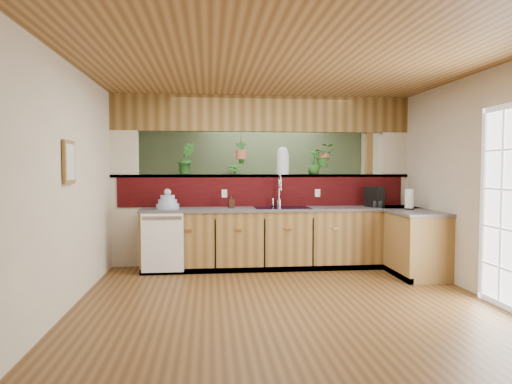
{
  "coord_description": "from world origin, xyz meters",
  "views": [
    {
      "loc": [
        -0.83,
        -5.7,
        1.49
      ],
      "look_at": [
        -0.17,
        0.7,
        1.15
      ],
      "focal_mm": 32.0,
      "sensor_mm": 36.0,
      "label": 1
    }
  ],
  "objects": [
    {
      "name": "ceiling",
      "position": [
        0.0,
        0.0,
        2.6
      ],
      "size": [
        4.6,
        7.0,
        0.01
      ],
      "primitive_type": "cube",
      "color": "brown",
      "rests_on": "ground"
    },
    {
      "name": "dish_stack",
      "position": [
        -1.43,
        0.98,
        0.99
      ],
      "size": [
        0.33,
        0.33,
        0.29
      ],
      "color": "#98A6C4",
      "rests_on": "countertop"
    },
    {
      "name": "sage_backwall",
      "position": [
        0.0,
        3.48,
        1.3
      ],
      "size": [
        4.55,
        0.02,
        2.55
      ],
      "primitive_type": "cube",
      "color": "#4E6243",
      "rests_on": "ground"
    },
    {
      "name": "shelving_console",
      "position": [
        -0.78,
        3.25,
        0.5
      ],
      "size": [
        1.7,
        0.81,
        1.09
      ],
      "primitive_type": "cube",
      "rotation": [
        0.0,
        0.0,
        -0.24
      ],
      "color": "black",
      "rests_on": "ground"
    },
    {
      "name": "wall_left",
      "position": [
        -2.3,
        0.0,
        1.3
      ],
      "size": [
        0.02,
        7.0,
        2.6
      ],
      "primitive_type": "cube",
      "color": "beige",
      "rests_on": "ground"
    },
    {
      "name": "coffee_maker",
      "position": [
        1.66,
        0.97,
        1.04
      ],
      "size": [
        0.16,
        0.28,
        0.31
      ],
      "rotation": [
        0.0,
        0.0,
        0.43
      ],
      "color": "black",
      "rests_on": "countertop"
    },
    {
      "name": "pass_through_ledge",
      "position": [
        0.0,
        1.35,
        1.37
      ],
      "size": [
        4.6,
        0.21,
        0.04
      ],
      "primitive_type": "cube",
      "color": "brown",
      "rests_on": "ground"
    },
    {
      "name": "french_door",
      "position": [
        2.27,
        -1.3,
        1.05
      ],
      "size": [
        0.06,
        1.02,
        2.16
      ],
      "primitive_type": "cube",
      "color": "white",
      "rests_on": "ground"
    },
    {
      "name": "hanging_plant_a",
      "position": [
        -0.34,
        1.35,
        1.85
      ],
      "size": [
        0.2,
        0.17,
        0.47
      ],
      "color": "brown",
      "rests_on": "header_beam"
    },
    {
      "name": "soap_dispenser",
      "position": [
        -0.51,
        1.03,
        1.0
      ],
      "size": [
        0.1,
        0.1,
        0.19
      ],
      "primitive_type": "imported",
      "rotation": [
        0.0,
        0.0,
        0.14
      ],
      "color": "#381F14",
      "rests_on": "countertop"
    },
    {
      "name": "paper_towel",
      "position": [
        2.0,
        0.51,
        1.04
      ],
      "size": [
        0.14,
        0.14,
        0.31
      ],
      "color": "black",
      "rests_on": "countertop"
    },
    {
      "name": "glass_jar",
      "position": [
        0.31,
        1.35,
        1.6
      ],
      "size": [
        0.19,
        0.19,
        0.43
      ],
      "color": "silver",
      "rests_on": "pass_through_ledge"
    },
    {
      "name": "wall_front",
      "position": [
        0.0,
        -3.5,
        1.3
      ],
      "size": [
        4.6,
        0.02,
        2.6
      ],
      "primitive_type": "cube",
      "color": "beige",
      "rests_on": "ground"
    },
    {
      "name": "countertop",
      "position": [
        0.84,
        0.87,
        0.45
      ],
      "size": [
        4.14,
        1.52,
        0.9
      ],
      "color": "brown",
      "rests_on": "ground"
    },
    {
      "name": "ledge_plant_right",
      "position": [
        0.81,
        1.35,
        1.58
      ],
      "size": [
        0.22,
        0.22,
        0.38
      ],
      "primitive_type": "imported",
      "rotation": [
        0.0,
        0.0,
        0.03
      ],
      "color": "#21541D",
      "rests_on": "pass_through_ledge"
    },
    {
      "name": "pass_through_partition",
      "position": [
        0.03,
        1.35,
        1.19
      ],
      "size": [
        4.6,
        0.21,
        2.6
      ],
      "color": "beige",
      "rests_on": "ground"
    },
    {
      "name": "framed_print",
      "position": [
        -2.27,
        -0.8,
        1.55
      ],
      "size": [
        0.04,
        0.35,
        0.45
      ],
      "color": "brown",
      "rests_on": "wall_left"
    },
    {
      "name": "ground",
      "position": [
        0.0,
        0.0,
        0.0
      ],
      "size": [
        4.6,
        7.0,
        0.01
      ],
      "primitive_type": "cube",
      "color": "brown",
      "rests_on": "ground"
    },
    {
      "name": "header_beam",
      "position": [
        0.0,
        1.35,
        2.33
      ],
      "size": [
        4.6,
        0.15,
        0.55
      ],
      "primitive_type": "cube",
      "color": "brown",
      "rests_on": "ground"
    },
    {
      "name": "shelf_plant_b",
      "position": [
        -0.35,
        3.25,
        1.31
      ],
      "size": [
        0.36,
        0.36,
        0.52
      ],
      "primitive_type": "imported",
      "rotation": [
        0.0,
        0.0,
        0.28
      ],
      "color": "#21541D",
      "rests_on": "shelving_console"
    },
    {
      "name": "shelf_plant_a",
      "position": [
        -1.31,
        3.25,
        1.28
      ],
      "size": [
        0.29,
        0.25,
        0.46
      ],
      "primitive_type": "imported",
      "rotation": [
        0.0,
        0.0,
        0.41
      ],
      "color": "#21541D",
      "rests_on": "shelving_console"
    },
    {
      "name": "dishwasher",
      "position": [
        -1.48,
        0.66,
        0.46
      ],
      "size": [
        0.58,
        0.03,
        0.82
      ],
      "color": "white",
      "rests_on": "ground"
    },
    {
      "name": "floor_plant",
      "position": [
        1.17,
        2.57,
        0.38
      ],
      "size": [
        0.7,
        0.61,
        0.76
      ],
      "primitive_type": "imported",
      "rotation": [
        0.0,
        0.0,
        0.03
      ],
      "color": "#21541D",
      "rests_on": "ground"
    },
    {
      "name": "wall_right",
      "position": [
        2.3,
        0.0,
        1.3
      ],
      "size": [
        0.02,
        7.0,
        2.6
      ],
      "primitive_type": "cube",
      "color": "beige",
      "rests_on": "ground"
    },
    {
      "name": "navy_sink",
      "position": [
        0.25,
        0.98,
        0.82
      ],
      "size": [
        0.82,
        0.5,
        0.18
      ],
      "color": "black",
      "rests_on": "countertop"
    },
    {
      "name": "wall_back",
      "position": [
        0.0,
        3.5,
        1.3
      ],
      "size": [
        4.6,
        0.02,
        2.6
      ],
      "primitive_type": "cube",
      "color": "beige",
      "rests_on": "ground"
    },
    {
      "name": "faucet",
      "position": [
        0.23,
        1.13,
        1.17
      ],
      "size": [
        0.22,
        0.22,
        0.5
      ],
      "color": "#B7B7B2",
      "rests_on": "countertop"
    },
    {
      "name": "hanging_plant_b",
      "position": [
        0.97,
        1.35,
        1.84
      ],
      "size": [
        0.37,
        0.34,
        0.48
      ],
      "color": "brown",
      "rests_on": "header_beam"
    },
    {
      "name": "ledge_plant_left",
      "position": [
        -1.18,
        1.35,
        1.63
      ],
      "size": [
        0.27,
        0.23,
        0.48
      ],
      "primitive_type": "imported",
      "rotation": [
        0.0,
        0.0,
        0.06
      ],
      "color": "#21541D",
      "rests_on": "pass_through_ledge"
    }
  ]
}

